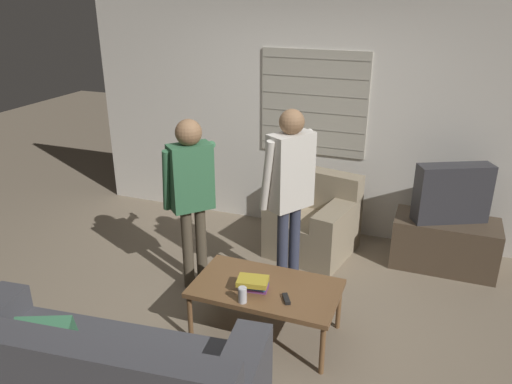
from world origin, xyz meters
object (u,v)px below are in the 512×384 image
couch_blue (93,384)px  soda_can (242,295)px  person_left_standing (191,185)px  person_right_standing (289,183)px  coffee_table (266,290)px  tv (452,193)px  spare_remote (286,299)px  book_stack (254,283)px  armchair_beige (315,222)px

couch_blue → soda_can: 1.17m
person_left_standing → person_right_standing: person_right_standing is taller
person_left_standing → soda_can: person_left_standing is taller
person_left_standing → coffee_table: bearing=-75.6°
couch_blue → soda_can: bearing=51.2°
tv → spare_remote: tv is taller
soda_can → person_right_standing: bearing=85.5°
couch_blue → book_stack: (0.64, 1.15, 0.20)m
person_right_standing → couch_blue: bearing=-168.3°
person_left_standing → spare_remote: (1.08, -0.59, -0.55)m
armchair_beige → spare_remote: (0.20, -1.64, 0.14)m
soda_can → spare_remote: (0.30, 0.14, -0.05)m
couch_blue → coffee_table: bearing=53.7°
book_stack → soda_can: (-0.02, -0.18, 0.00)m
book_stack → coffee_table: bearing=49.2°
coffee_table → armchair_beige: bearing=89.7°
person_right_standing → book_stack: person_right_standing is taller
person_left_standing → soda_can: size_ratio=12.74×
couch_blue → armchair_beige: size_ratio=2.34×
armchair_beige → spare_remote: size_ratio=6.94×
armchair_beige → coffee_table: armchair_beige is taller
coffee_table → person_left_standing: person_left_standing is taller
couch_blue → coffee_table: 1.43m
couch_blue → person_left_standing: person_left_standing is taller
book_stack → couch_blue: bearing=-119.2°
tv → person_right_standing: 1.70m
person_right_standing → spare_remote: 1.01m
armchair_beige → person_right_standing: bearing=99.6°
couch_blue → spare_remote: bearing=44.1°
soda_can → book_stack: bearing=82.5°
coffee_table → soda_can: soda_can is taller
book_stack → spare_remote: size_ratio=1.94×
armchair_beige → person_left_standing: 1.53m
tv → armchair_beige: bearing=-20.3°
book_stack → soda_can: 0.18m
book_stack → soda_can: soda_can is taller
armchair_beige → book_stack: armchair_beige is taller
person_right_standing → person_left_standing: bearing=133.0°
book_stack → spare_remote: book_stack is taller
couch_blue → person_right_standing: person_right_standing is taller
book_stack → spare_remote: 0.28m
person_right_standing → soda_can: bearing=-152.5°
armchair_beige → soda_can: size_ratio=7.33×
person_right_standing → book_stack: size_ratio=6.66×
book_stack → soda_can: size_ratio=2.05×
tv → book_stack: (-1.38, -1.72, -0.29)m
coffee_table → soda_can: size_ratio=9.08×
couch_blue → book_stack: couch_blue is taller
couch_blue → person_left_standing: (-0.16, 1.70, 0.70)m
couch_blue → person_right_standing: (0.69, 1.86, 0.78)m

